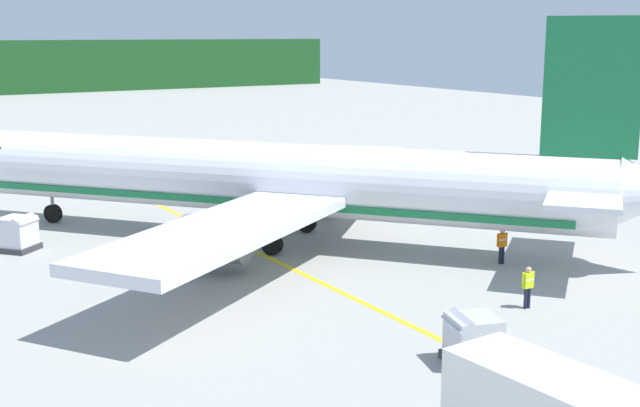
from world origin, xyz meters
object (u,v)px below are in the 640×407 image
cargo_container_mid (472,340)px  cargo_container_far (17,234)px  crew_marshaller (528,284)px  crew_loader_left (502,243)px  airliner_foreground (274,180)px

cargo_container_mid → cargo_container_far: cargo_container_far is taller
crew_marshaller → crew_loader_left: bearing=55.2°
crew_marshaller → cargo_container_far: bearing=127.5°
crew_loader_left → crew_marshaller: bearing=-124.8°
cargo_container_far → crew_loader_left: 24.74m
cargo_container_mid → cargo_container_far: bearing=112.4°
airliner_foreground → crew_marshaller: size_ratio=19.29×
cargo_container_far → crew_loader_left: (19.62, -15.07, 0.15)m
airliner_foreground → crew_marshaller: bearing=-77.1°
airliner_foreground → cargo_container_far: (-12.29, 5.29, -2.49)m
crew_marshaller → crew_loader_left: size_ratio=1.00×
airliner_foreground → cargo_container_mid: bearing=-97.5°
cargo_container_far → cargo_container_mid: bearing=-67.6°
airliner_foreground → crew_marshaller: airliner_foreground is taller
airliner_foreground → crew_marshaller: (3.49, -15.29, -2.34)m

